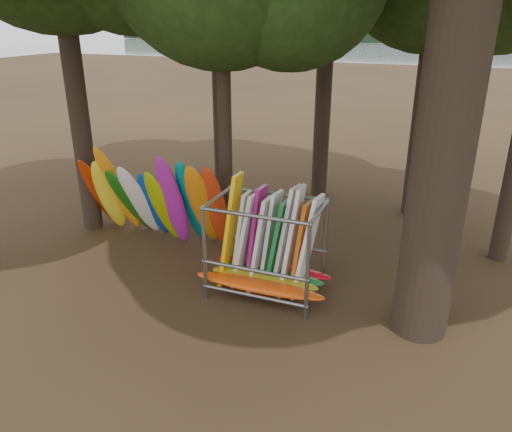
% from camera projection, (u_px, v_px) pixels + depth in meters
% --- Properties ---
extents(ground, '(120.00, 120.00, 0.00)m').
position_uv_depth(ground, '(243.00, 294.00, 11.90)').
color(ground, '#47331E').
rests_on(ground, ground).
extents(lake, '(160.00, 160.00, 0.00)m').
position_uv_depth(lake, '(426.00, 65.00, 63.57)').
color(lake, gray).
rests_on(lake, ground).
extents(far_shore, '(160.00, 4.00, 4.00)m').
position_uv_depth(far_shore, '(444.00, 34.00, 105.87)').
color(far_shore, black).
rests_on(far_shore, ground).
extents(kayak_row, '(4.58, 1.92, 3.05)m').
position_uv_depth(kayak_row, '(153.00, 201.00, 14.15)').
color(kayak_row, '#B22805').
rests_on(kayak_row, ground).
extents(storage_rack, '(3.17, 1.51, 2.84)m').
position_uv_depth(storage_rack, '(266.00, 251.00, 11.62)').
color(storage_rack, gray).
rests_on(storage_rack, ground).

